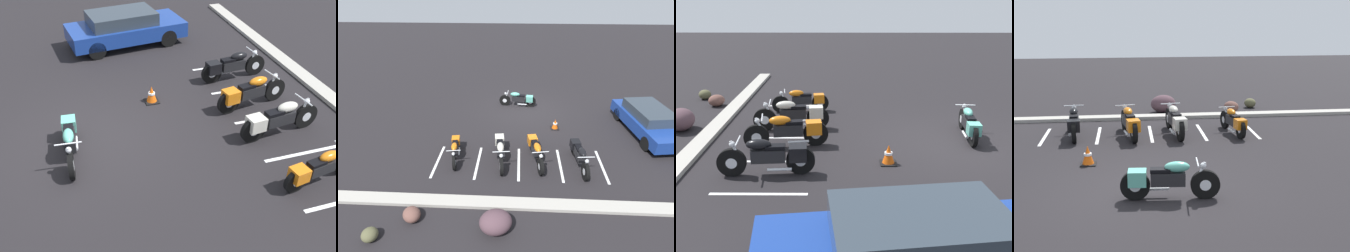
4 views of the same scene
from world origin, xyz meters
TOP-DOWN VIEW (x-y plane):
  - ground at (0.00, 0.00)m, footprint 60.00×60.00m
  - motorcycle_teal_featured at (0.36, -0.52)m, footprint 2.11×0.59m
  - parked_bike_0 at (-2.05, 4.76)m, footprint 0.63×2.26m
  - parked_bike_1 at (-0.33, 4.54)m, footprint 0.77×2.28m
  - parked_bike_2 at (1.11, 4.59)m, footprint 0.70×2.31m
  - parked_bike_3 at (2.99, 4.54)m, footprint 0.65×1.98m
  - concrete_curb at (0.00, 7.09)m, footprint 18.00×0.50m
  - landscape_rock_0 at (3.65, 7.84)m, footprint 0.79×0.80m
  - landscape_rock_1 at (1.01, 8.10)m, footprint 1.13×1.01m
  - landscape_rock_2 at (4.61, 8.60)m, footprint 0.63×0.64m
  - traffic_cone at (-1.43, 1.98)m, footprint 0.40×0.40m
  - stall_line_0 at (-3.00, 4.89)m, footprint 0.10×2.10m
  - stall_line_1 at (-1.33, 4.89)m, footprint 0.10×2.10m
  - stall_line_2 at (0.34, 4.89)m, footprint 0.10×2.10m
  - stall_line_3 at (2.01, 4.89)m, footprint 0.10×2.10m
  - stall_line_4 at (3.68, 4.89)m, footprint 0.10×2.10m

SIDE VIEW (x-z plane):
  - ground at x=0.00m, z-range 0.00..0.00m
  - stall_line_0 at x=-3.00m, z-range 0.00..0.00m
  - stall_line_1 at x=-1.33m, z-range 0.00..0.00m
  - stall_line_2 at x=0.34m, z-range 0.00..0.00m
  - stall_line_3 at x=2.01m, z-range 0.00..0.00m
  - stall_line_4 at x=3.68m, z-range 0.00..0.00m
  - concrete_curb at x=0.00m, z-range 0.00..0.12m
  - landscape_rock_2 at x=4.61m, z-range 0.00..0.38m
  - landscape_rock_0 at x=3.65m, z-range 0.00..0.43m
  - traffic_cone at x=-1.43m, z-range -0.02..0.49m
  - landscape_rock_1 at x=1.01m, z-range 0.00..0.68m
  - parked_bike_3 at x=2.99m, z-range 0.02..0.81m
  - motorcycle_teal_featured at x=0.36m, z-range 0.03..0.85m
  - parked_bike_0 at x=-2.05m, z-range 0.03..0.92m
  - parked_bike_1 at x=-0.33m, z-range 0.03..0.93m
  - parked_bike_2 at x=1.11m, z-range 0.03..0.94m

